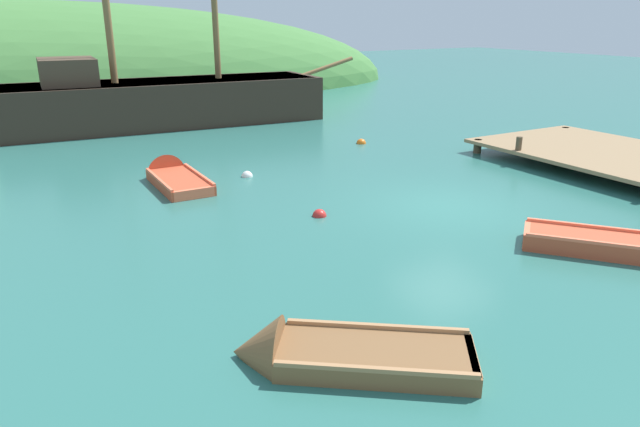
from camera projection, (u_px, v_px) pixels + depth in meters
ground_plane at (448, 206)px, 15.15m from camera, size 120.00×120.00×0.00m
dock at (627, 158)px, 18.63m from camera, size 5.50×9.20×1.54m
shore_hill at (18, 96)px, 35.92m from camera, size 53.50×18.36×11.43m
sailing_ship at (163, 108)px, 26.32m from camera, size 16.87×4.80×11.54m
rowboat_outer_right at (330, 357)px, 8.30m from camera, size 3.50×3.02×1.15m
rowboat_center at (619, 249)px, 12.08m from camera, size 2.97×3.30×1.04m
rowboat_far at (173, 179)px, 17.40m from camera, size 1.29×3.47×1.21m
buoy_red at (319, 216)px, 14.43m from camera, size 0.36×0.36×0.36m
buoy_white at (247, 177)px, 17.98m from camera, size 0.36×0.36×0.36m
buoy_orange at (361, 143)px, 22.64m from camera, size 0.38×0.38×0.38m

